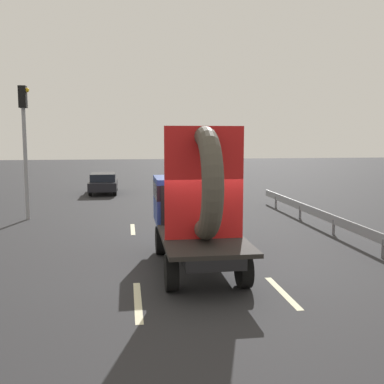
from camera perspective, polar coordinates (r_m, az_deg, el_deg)
ground_plane at (r=11.84m, az=1.96°, el=-10.27°), size 120.00×120.00×0.00m
flatbed_truck at (r=12.36m, az=0.34°, el=-1.53°), size 2.02×5.27×3.76m
distant_sedan at (r=28.63m, az=-11.06°, el=1.18°), size 1.66×3.87×1.26m
traffic_light at (r=20.30m, az=-20.31°, el=6.98°), size 0.42×0.36×5.59m
guardrail at (r=18.49m, az=15.28°, el=-2.55°), size 0.10×12.79×0.71m
lane_dash_left_near at (r=10.06m, az=-6.82°, el=-13.47°), size 0.16×2.47×0.01m
lane_dash_left_far at (r=17.46m, az=-7.46°, el=-4.66°), size 0.16×2.05×0.01m
lane_dash_right_near at (r=10.71m, az=11.32°, el=-12.27°), size 0.16×2.18×0.01m
lane_dash_right_far at (r=18.27m, az=2.83°, el=-4.09°), size 0.16×2.50×0.01m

